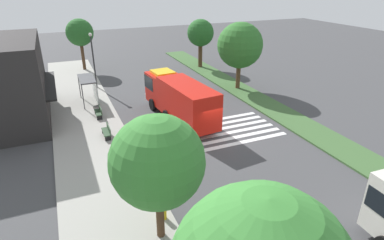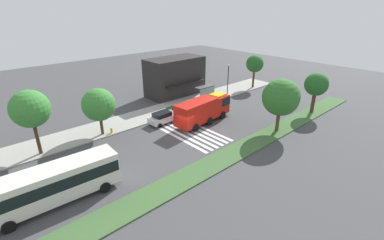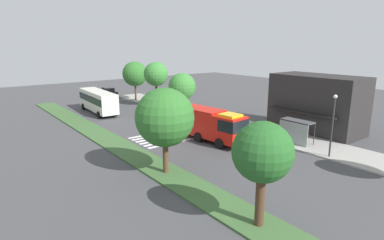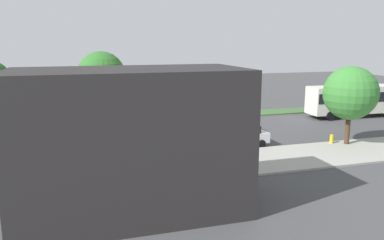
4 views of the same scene
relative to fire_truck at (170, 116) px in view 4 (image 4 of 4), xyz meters
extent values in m
plane|color=#424244|center=(-4.80, -1.29, -2.01)|extent=(120.00, 120.00, 0.00)
cube|color=#9E9B93|center=(-4.80, 7.57, -1.94)|extent=(60.00, 5.51, 0.14)
cube|color=#3D6033|center=(-4.80, -8.90, -1.94)|extent=(60.00, 3.00, 0.14)
cube|color=silver|center=(-6.18, -1.29, -2.00)|extent=(0.45, 11.00, 0.01)
cube|color=silver|center=(-5.28, -1.29, -2.00)|extent=(0.45, 11.00, 0.01)
cube|color=silver|center=(-4.38, -1.29, -2.00)|extent=(0.45, 11.00, 0.01)
cube|color=silver|center=(-3.48, -1.29, -2.00)|extent=(0.45, 11.00, 0.01)
cube|color=silver|center=(-2.58, -1.29, -2.00)|extent=(0.45, 11.00, 0.01)
cube|color=silver|center=(-1.68, -1.29, -2.00)|extent=(0.45, 11.00, 0.01)
cube|color=red|center=(3.03, 0.30, -0.09)|extent=(3.08, 2.82, 2.73)
cube|color=red|center=(-1.69, -0.17, 0.03)|extent=(6.86, 3.20, 2.98)
cube|color=black|center=(3.45, 0.34, 0.45)|extent=(2.29, 2.77, 1.20)
cube|color=silver|center=(4.54, 0.45, -1.21)|extent=(0.49, 2.57, 0.50)
cube|color=yellow|center=(3.03, 0.30, 1.39)|extent=(2.16, 1.98, 0.24)
cylinder|color=black|center=(2.62, 1.54, -1.46)|extent=(1.12, 0.41, 1.10)
cylinder|color=black|center=(2.87, -1.00, -1.46)|extent=(1.12, 0.41, 1.10)
cylinder|color=black|center=(-3.47, 0.94, -1.46)|extent=(1.12, 0.41, 1.10)
cylinder|color=black|center=(-3.22, -1.60, -1.46)|extent=(1.12, 0.41, 1.10)
cylinder|color=black|center=(-0.50, 1.23, -1.46)|extent=(1.12, 0.41, 1.10)
cylinder|color=black|center=(-0.24, -1.31, -1.46)|extent=(1.12, 0.41, 1.10)
cube|color=silver|center=(-4.69, 3.62, -1.29)|extent=(4.47, 2.08, 0.80)
cube|color=black|center=(-4.91, 3.61, -0.60)|extent=(2.53, 1.77, 0.58)
cylinder|color=black|center=(-3.28, 4.62, -1.69)|extent=(0.65, 0.25, 0.64)
cylinder|color=black|center=(-3.20, 2.73, -1.69)|extent=(0.65, 0.25, 0.64)
cylinder|color=black|center=(-6.17, 4.50, -1.69)|extent=(0.65, 0.25, 0.64)
cylinder|color=black|center=(-6.09, 2.61, -1.69)|extent=(0.65, 0.25, 0.64)
cube|color=silver|center=(-21.77, -4.04, -0.05)|extent=(10.87, 3.08, 2.91)
cube|color=black|center=(-21.77, -4.04, 0.30)|extent=(10.66, 3.12, 1.05)
cylinder|color=black|center=(-25.59, -5.13, -1.51)|extent=(1.01, 0.35, 1.00)
cylinder|color=black|center=(-18.07, -5.50, -1.51)|extent=(1.01, 0.35, 1.00)
cylinder|color=black|center=(-17.95, -2.96, -1.51)|extent=(1.01, 0.35, 1.00)
cube|color=#4C4C51|center=(6.69, 6.74, 0.53)|extent=(3.50, 1.40, 0.12)
cube|color=#8C9E99|center=(6.69, 6.08, -0.67)|extent=(3.50, 0.08, 2.40)
cylinder|color=#333338|center=(4.99, 7.39, -0.67)|extent=(0.08, 0.08, 2.40)
cylinder|color=#333338|center=(8.39, 7.39, -0.67)|extent=(0.08, 0.08, 2.40)
cube|color=#2D472D|center=(2.69, 6.47, -1.46)|extent=(1.60, 0.50, 0.08)
cube|color=#2D472D|center=(2.69, 6.25, -1.20)|extent=(1.60, 0.06, 0.45)
cube|color=black|center=(1.97, 6.47, -1.69)|extent=(0.08, 0.45, 0.37)
cube|color=black|center=(3.41, 6.47, -1.69)|extent=(0.08, 0.45, 0.37)
cube|color=#2D472D|center=(-1.50, 6.47, -1.46)|extent=(1.60, 0.50, 0.08)
cube|color=#2D472D|center=(-1.50, 6.25, -1.20)|extent=(1.60, 0.06, 0.45)
cube|color=black|center=(-2.22, 6.47, -1.69)|extent=(0.08, 0.45, 0.37)
cube|color=black|center=(-0.78, 6.47, -1.69)|extent=(0.08, 0.45, 0.37)
cylinder|color=#2D2D30|center=(11.26, 5.42, 0.91)|extent=(0.16, 0.16, 5.57)
sphere|color=white|center=(11.26, 5.42, 3.88)|extent=(0.36, 0.36, 0.36)
cube|color=#282626|center=(5.07, 12.99, 1.44)|extent=(10.68, 5.34, 6.90)
cube|color=black|center=(5.07, 9.92, 0.79)|extent=(8.54, 0.80, 0.16)
cylinder|color=#47301E|center=(-12.98, 5.82, -0.57)|extent=(0.38, 0.38, 2.61)
sphere|color=#387F33|center=(-12.98, 5.82, 2.20)|extent=(4.17, 4.17, 4.17)
cylinder|color=#513823|center=(4.90, -8.90, -0.37)|extent=(0.47, 0.47, 3.00)
sphere|color=#2D6B28|center=(4.90, -8.90, 2.81)|extent=(4.79, 4.79, 4.79)
cylinder|color=gold|center=(-11.94, 5.32, -1.52)|extent=(0.28, 0.28, 0.70)
camera|label=1|loc=(-24.38, 9.07, 9.40)|focal=30.07mm
camera|label=2|loc=(-25.89, -25.88, 13.83)|focal=25.49mm
camera|label=3|loc=(25.79, -22.34, 8.55)|focal=29.70mm
camera|label=4|loc=(7.38, 30.57, 6.07)|focal=35.93mm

